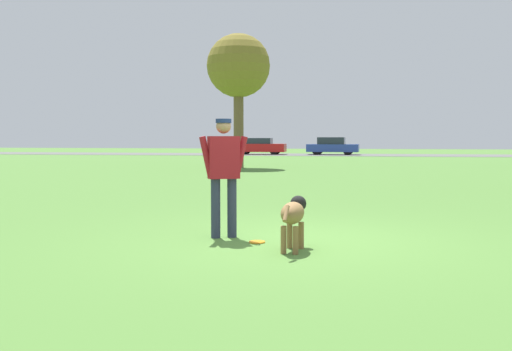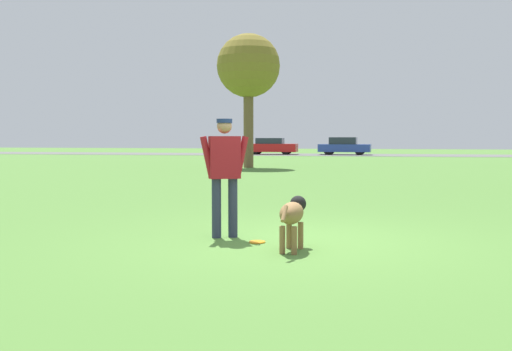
{
  "view_description": "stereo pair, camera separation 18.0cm",
  "coord_description": "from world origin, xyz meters",
  "px_view_note": "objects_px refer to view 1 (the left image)",
  "views": [
    {
      "loc": [
        0.88,
        -7.98,
        1.41
      ],
      "look_at": [
        -0.44,
        -0.32,
        0.9
      ],
      "focal_mm": 42.0,
      "sensor_mm": 36.0,
      "label": 1
    },
    {
      "loc": [
        1.05,
        -7.94,
        1.41
      ],
      "look_at": [
        -0.44,
        -0.32,
        0.9
      ],
      "focal_mm": 42.0,
      "sensor_mm": 36.0,
      "label": 2
    }
  ],
  "objects_px": {
    "person": "(224,168)",
    "parked_car_blue": "(332,146)",
    "dog": "(293,214)",
    "frisbee": "(257,242)",
    "parked_car_red": "(260,146)",
    "tree_far_left": "(238,67)"
  },
  "relations": [
    {
      "from": "person",
      "to": "frisbee",
      "type": "xyz_separation_m",
      "value": [
        0.52,
        -0.32,
        -0.97
      ]
    },
    {
      "from": "person",
      "to": "frisbee",
      "type": "distance_m",
      "value": 1.15
    },
    {
      "from": "parked_car_blue",
      "to": "frisbee",
      "type": "bearing_deg",
      "value": -86.2
    },
    {
      "from": "person",
      "to": "tree_far_left",
      "type": "bearing_deg",
      "value": 76.48
    },
    {
      "from": "parked_car_red",
      "to": "parked_car_blue",
      "type": "distance_m",
      "value": 5.63
    },
    {
      "from": "parked_car_red",
      "to": "person",
      "type": "bearing_deg",
      "value": -81.21
    },
    {
      "from": "frisbee",
      "to": "tree_far_left",
      "type": "xyz_separation_m",
      "value": [
        -4.02,
        18.74,
        4.48
      ]
    },
    {
      "from": "frisbee",
      "to": "parked_car_red",
      "type": "distance_m",
      "value": 38.68
    },
    {
      "from": "parked_car_blue",
      "to": "tree_far_left",
      "type": "bearing_deg",
      "value": -96.99
    },
    {
      "from": "dog",
      "to": "parked_car_red",
      "type": "xyz_separation_m",
      "value": [
        -6.8,
        38.61,
        0.19
      ]
    },
    {
      "from": "dog",
      "to": "parked_car_red",
      "type": "distance_m",
      "value": 39.2
    },
    {
      "from": "person",
      "to": "parked_car_blue",
      "type": "height_order",
      "value": "person"
    },
    {
      "from": "parked_car_red",
      "to": "parked_car_blue",
      "type": "relative_size",
      "value": 1.0
    },
    {
      "from": "parked_car_red",
      "to": "tree_far_left",
      "type": "bearing_deg",
      "value": -83.24
    },
    {
      "from": "person",
      "to": "tree_far_left",
      "type": "distance_m",
      "value": 19.08
    },
    {
      "from": "tree_far_left",
      "to": "parked_car_blue",
      "type": "height_order",
      "value": "tree_far_left"
    },
    {
      "from": "parked_car_red",
      "to": "parked_car_blue",
      "type": "height_order",
      "value": "parked_car_blue"
    },
    {
      "from": "dog",
      "to": "parked_car_blue",
      "type": "relative_size",
      "value": 0.25
    },
    {
      "from": "parked_car_red",
      "to": "frisbee",
      "type": "bearing_deg",
      "value": -80.51
    },
    {
      "from": "person",
      "to": "dog",
      "type": "distance_m",
      "value": 1.41
    },
    {
      "from": "dog",
      "to": "frisbee",
      "type": "height_order",
      "value": "dog"
    },
    {
      "from": "person",
      "to": "parked_car_blue",
      "type": "bearing_deg",
      "value": 65.9
    }
  ]
}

